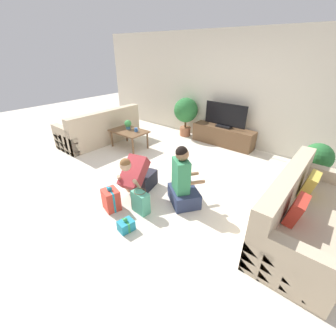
{
  "coord_description": "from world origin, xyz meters",
  "views": [
    {
      "loc": [
        2.54,
        -2.67,
        2.19
      ],
      "look_at": [
        0.45,
        -0.17,
        0.45
      ],
      "focal_mm": 24.0,
      "sensor_mm": 36.0,
      "label": 1
    }
  ],
  "objects": [
    {
      "name": "sofa_right",
      "position": [
        2.43,
        0.15,
        0.3
      ],
      "size": [
        0.84,
        2.05,
        0.85
      ],
      "rotation": [
        0.0,
        0.0,
        1.57
      ],
      "color": "#C6B293",
      "rests_on": "ground_plane"
    },
    {
      "name": "ground_plane",
      "position": [
        0.0,
        0.0,
        0.0
      ],
      "size": [
        16.0,
        16.0,
        0.0
      ],
      "primitive_type": "plane",
      "color": "beige"
    },
    {
      "name": "tabletop_plant",
      "position": [
        -1.63,
        0.79,
        0.56
      ],
      "size": [
        0.17,
        0.17,
        0.22
      ],
      "color": "#336B84",
      "rests_on": "coffee_table"
    },
    {
      "name": "gift_box_a",
      "position": [
        0.1,
        -1.09,
        0.17
      ],
      "size": [
        0.3,
        0.27,
        0.4
      ],
      "rotation": [
        0.0,
        0.0,
        -0.26
      ],
      "color": "red",
      "rests_on": "ground_plane"
    },
    {
      "name": "tv",
      "position": [
        0.13,
        2.36,
        0.72
      ],
      "size": [
        1.07,
        0.2,
        0.58
      ],
      "color": "black",
      "rests_on": "tv_console"
    },
    {
      "name": "wall_back",
      "position": [
        0.0,
        2.63,
        1.3
      ],
      "size": [
        8.4,
        0.06,
        2.6
      ],
      "color": "beige",
      "rests_on": "ground_plane"
    },
    {
      "name": "mug",
      "position": [
        -1.34,
        0.77,
        0.48
      ],
      "size": [
        0.12,
        0.08,
        0.09
      ],
      "color": "#386BAD",
      "rests_on": "coffee_table"
    },
    {
      "name": "potted_plant_corner_right",
      "position": [
        2.28,
        1.53,
        0.5
      ],
      "size": [
        0.48,
        0.48,
        0.82
      ],
      "color": "#336B84",
      "rests_on": "ground_plane"
    },
    {
      "name": "gift_box_b",
      "position": [
        0.62,
        -1.26,
        0.08
      ],
      "size": [
        0.19,
        0.23,
        0.2
      ],
      "rotation": [
        0.0,
        0.0,
        -0.17
      ],
      "color": "teal",
      "rests_on": "ground_plane"
    },
    {
      "name": "person_kneeling",
      "position": [
        0.11,
        -0.53,
        0.34
      ],
      "size": [
        0.5,
        0.84,
        0.79
      ],
      "rotation": [
        0.0,
        0.0,
        0.26
      ],
      "color": "#23232D",
      "rests_on": "ground_plane"
    },
    {
      "name": "potted_plant_back_left",
      "position": [
        -1.0,
        2.31,
        0.67
      ],
      "size": [
        0.65,
        0.65,
        1.04
      ],
      "color": "#A36042",
      "rests_on": "ground_plane"
    },
    {
      "name": "coffee_table",
      "position": [
        -1.53,
        0.72,
        0.39
      ],
      "size": [
        0.89,
        0.6,
        0.44
      ],
      "color": "brown",
      "rests_on": "ground_plane"
    },
    {
      "name": "person_sitting",
      "position": [
        0.83,
        -0.27,
        0.35
      ],
      "size": [
        0.66,
        0.63,
        0.97
      ],
      "rotation": [
        0.0,
        0.0,
        2.53
      ],
      "color": "#283351",
      "rests_on": "ground_plane"
    },
    {
      "name": "dog",
      "position": [
        0.4,
        0.22,
        0.19
      ],
      "size": [
        0.4,
        0.38,
        0.3
      ],
      "rotation": [
        0.0,
        0.0,
        3.96
      ],
      "color": "black",
      "rests_on": "ground_plane"
    },
    {
      "name": "tv_console",
      "position": [
        0.13,
        2.36,
        0.23
      ],
      "size": [
        1.57,
        0.39,
        0.46
      ],
      "color": "brown",
      "rests_on": "ground_plane"
    },
    {
      "name": "sofa_left",
      "position": [
        -2.43,
        0.52,
        0.3
      ],
      "size": [
        0.84,
        2.05,
        0.85
      ],
      "rotation": [
        0.0,
        0.0,
        -1.57
      ],
      "color": "#C6B293",
      "rests_on": "ground_plane"
    },
    {
      "name": "gift_bag_a",
      "position": [
        0.49,
        -0.86,
        0.18
      ],
      "size": [
        0.29,
        0.19,
        0.37
      ],
      "rotation": [
        0.0,
        0.0,
        -0.08
      ],
      "color": "#4CA384",
      "rests_on": "ground_plane"
    }
  ]
}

